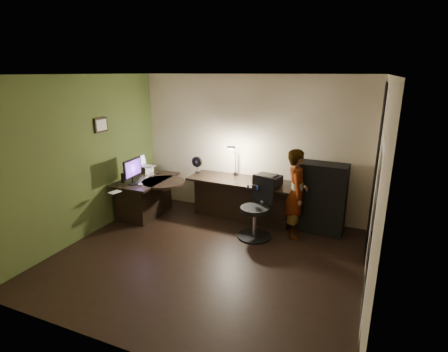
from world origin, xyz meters
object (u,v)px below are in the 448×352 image
at_px(monitor, 132,175).
at_px(cabinet, 321,198).
at_px(desk_left, 147,197).
at_px(person, 296,194).
at_px(office_chair, 255,209).
at_px(desk_right, 242,199).

bearing_deg(monitor, cabinet, 12.44).
distance_m(desk_left, person, 2.91).
relative_size(office_chair, person, 0.68).
xyz_separation_m(desk_left, monitor, (-0.03, -0.36, 0.55)).
distance_m(desk_right, cabinet, 1.48).
relative_size(monitor, office_chair, 0.50).
bearing_deg(monitor, desk_right, 23.58).
relative_size(monitor, person, 0.34).
height_order(cabinet, office_chair, cabinet).
relative_size(cabinet, office_chair, 1.20).
relative_size(desk_left, cabinet, 1.05).
bearing_deg(desk_left, person, 3.60).
distance_m(cabinet, office_chair, 1.21).
height_order(desk_left, monitor, monitor).
xyz_separation_m(desk_right, person, (1.09, -0.35, 0.38)).
distance_m(cabinet, monitor, 3.42).
bearing_deg(cabinet, person, -132.39).
distance_m(monitor, office_chair, 2.34).
distance_m(desk_right, person, 1.21).
bearing_deg(office_chair, monitor, -157.47).
bearing_deg(person, monitor, 86.98).
xyz_separation_m(cabinet, person, (-0.37, -0.36, 0.15)).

